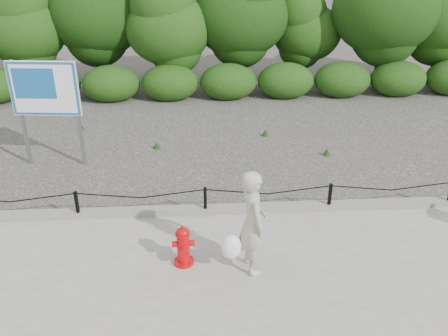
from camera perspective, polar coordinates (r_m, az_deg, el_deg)
The scene contains 8 objects.
ground at distance 9.60m, azimuth -2.23°, elevation -5.95°, with size 90.00×90.00×0.00m, color #2D2B28.
sidewalk at distance 7.95m, azimuth -1.83°, elevation -13.41°, with size 14.00×4.00×0.08m, color gray.
curb at distance 9.56m, azimuth -2.25°, elevation -5.03°, with size 14.00×0.22×0.14m, color slate.
chain_barrier at distance 9.36m, azimuth -2.28°, elevation -3.59°, with size 10.06×0.06×0.60m.
treeline at distance 17.26m, azimuth -0.08°, elevation 18.08°, with size 20.40×3.92×5.03m.
fire_hydrant at distance 8.06m, azimuth -4.93°, elevation -9.37°, with size 0.39×0.40×0.73m.
pedestrian at distance 7.63m, azimuth 3.28°, elevation -6.71°, with size 0.79×0.74×1.82m.
advertising_sign at distance 11.82m, azimuth -20.76°, elevation 8.38°, with size 1.61×0.27×2.58m.
Camera 1 is at (-0.13, -8.12, 5.12)m, focal length 38.00 mm.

